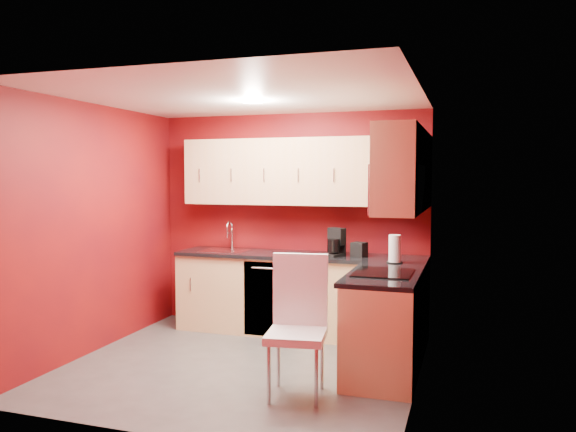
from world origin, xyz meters
The scene contains 21 objects.
floor centered at (0.00, 0.00, 0.00)m, with size 3.20×3.20×0.00m, color #4C4947.
ceiling centered at (0.00, 0.00, 2.50)m, with size 3.20×3.20×0.00m, color white.
wall_back centered at (0.00, 1.50, 1.25)m, with size 3.20×3.20×0.00m, color maroon.
wall_front centered at (0.00, -1.50, 1.25)m, with size 3.20×3.20×0.00m, color maroon.
wall_left centered at (-1.60, 0.00, 1.25)m, with size 3.00×3.00×0.00m, color maroon.
wall_right centered at (1.60, 0.00, 1.25)m, with size 3.00×3.00×0.00m, color maroon.
base_cabinets_back centered at (0.20, 1.20, 0.43)m, with size 2.80×0.60×0.87m, color tan.
base_cabinets_right centered at (1.30, 0.25, 0.43)m, with size 0.60×1.30×0.87m, color tan.
countertop_back centered at (0.20, 1.19, 0.89)m, with size 2.80×0.63×0.04m, color black.
countertop_right centered at (1.29, 0.23, 0.89)m, with size 0.63×1.27×0.04m, color black.
upper_cabinets_back centered at (0.20, 1.32, 1.83)m, with size 2.80×0.35×0.75m, color tan.
upper_cabinets_right centered at (1.42, 0.44, 1.89)m, with size 0.35×1.55×0.75m.
microwave centered at (1.39, 0.20, 1.66)m, with size 0.42×0.76×0.42m.
cooktop centered at (1.28, 0.20, 0.92)m, with size 0.50×0.55×0.01m, color black.
sink centered at (-0.70, 1.20, 0.94)m, with size 0.52×0.42×0.35m.
dishwasher_front centered at (-0.05, 0.91, 0.43)m, with size 0.60×0.02×0.82m, color black.
downlight centered at (0.00, 0.30, 2.48)m, with size 0.20×0.20×0.01m, color white.
coffee_maker centered at (0.60, 1.12, 1.06)m, with size 0.18×0.24×0.30m, color black, non-canonical shape.
napkin_holder centered at (0.88, 1.17, 0.99)m, with size 0.14×0.14×0.16m, color black, non-canonical shape.
paper_towel centered at (1.30, 0.85, 1.05)m, with size 0.16×0.16×0.28m, color silver, non-canonical shape.
dining_chair centered at (0.70, -0.54, 0.57)m, with size 0.46×0.48×1.13m, color silver, non-canonical shape.
Camera 1 is at (2.00, -4.76, 1.77)m, focal length 35.00 mm.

